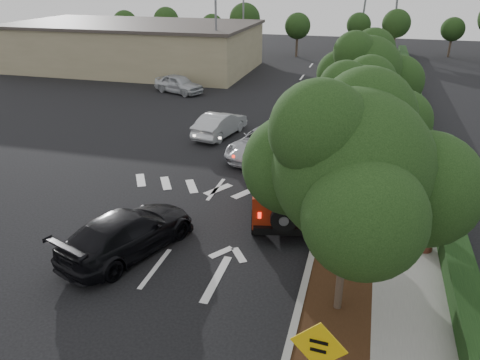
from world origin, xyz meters
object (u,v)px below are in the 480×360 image
at_px(speed_hump_sign, 318,357).
at_px(red_jeep, 281,183).
at_px(silver_suv_ahead, 264,143).
at_px(black_suv_oncoming, 128,232).

bearing_deg(speed_hump_sign, red_jeep, 109.19).
xyz_separation_m(silver_suv_ahead, black_suv_oncoming, (-2.27, -9.71, 0.03)).
bearing_deg(black_suv_oncoming, silver_suv_ahead, -83.16).
bearing_deg(silver_suv_ahead, red_jeep, -55.27).
relative_size(red_jeep, silver_suv_ahead, 1.00).
bearing_deg(silver_suv_ahead, speed_hump_sign, -57.54).
distance_m(black_suv_oncoming, speed_hump_sign, 8.17).
height_order(red_jeep, speed_hump_sign, speed_hump_sign).
bearing_deg(black_suv_oncoming, speed_hump_sign, 164.65).
xyz_separation_m(black_suv_oncoming, speed_hump_sign, (6.62, -4.70, 0.92)).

